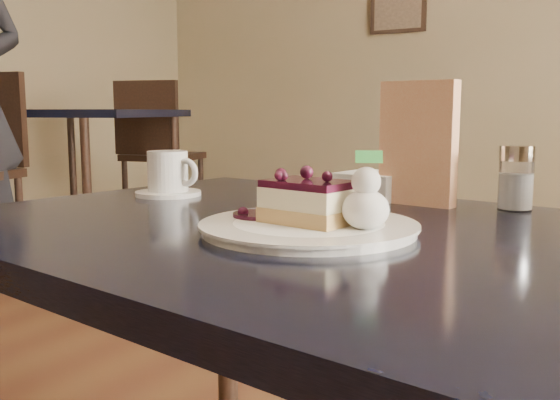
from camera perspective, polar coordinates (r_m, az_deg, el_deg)
The scene contains 10 objects.
main_table at distance 0.84m, azimuth 4.47°, elevation -7.30°, with size 1.18×0.87×0.68m.
dessert_plate at distance 0.78m, azimuth 2.64°, elevation -2.56°, with size 0.27×0.27×0.01m, color white.
cheesecake_slice at distance 0.78m, azimuth 2.65°, elevation -0.19°, with size 0.12×0.09×0.05m.
whipped_cream at distance 0.74m, azimuth 7.83°, elevation -0.84°, with size 0.06×0.06×0.05m.
berry_sauce at distance 0.83m, azimuth -1.83°, elevation -1.37°, with size 0.07×0.07×0.01m, color black.
coffee_set at distance 1.14m, azimuth -10.13°, elevation 2.18°, with size 0.13×0.12×0.08m.
menu_card at distance 1.03m, azimuth 12.49°, elevation 5.07°, with size 0.13×0.03×0.20m, color beige.
sugar_shaker at distance 1.01m, azimuth 20.78°, elevation 1.94°, with size 0.05×0.05×0.10m.
napkin_stack at distance 1.10m, azimuth 8.58°, elevation 1.33°, with size 0.11×0.11×0.05m, color white.
bg_table_far_left at distance 4.10m, azimuth -17.70°, elevation -2.79°, with size 1.30×2.03×1.35m.
Camera 1 is at (0.48, -0.33, 0.83)m, focal length 40.00 mm.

